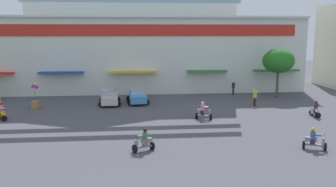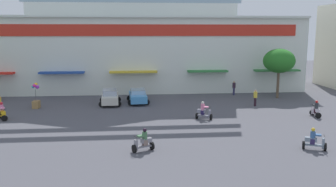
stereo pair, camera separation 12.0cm
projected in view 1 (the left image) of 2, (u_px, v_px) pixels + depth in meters
ground_plane at (136, 134)px, 27.13m from camera, size 128.00×128.00×0.00m
colonial_building at (133, 29)px, 49.17m from camera, size 42.90×18.82×18.45m
plaza_tree_1 at (278, 61)px, 41.05m from camera, size 3.62×3.31×5.66m
parked_car_0 at (110, 97)px, 37.85m from camera, size 2.40×4.03×1.59m
parked_car_1 at (137, 96)px, 38.73m from camera, size 2.46×4.25×1.48m
scooter_rider_0 at (315, 110)px, 32.50m from camera, size 0.59×1.38×1.53m
scooter_rider_1 at (314, 141)px, 23.54m from camera, size 1.55×1.04×1.46m
scooter_rider_3 at (144, 142)px, 23.20m from camera, size 1.50×1.05×1.51m
scooter_rider_4 at (2, 113)px, 31.35m from camera, size 1.18×1.51×1.57m
scooter_rider_5 at (204, 112)px, 31.62m from camera, size 1.51×1.08×1.59m
pedestrian_1 at (255, 97)px, 37.18m from camera, size 0.48×0.48×1.69m
pedestrian_2 at (233, 87)px, 43.46m from camera, size 0.40×0.40×1.70m
balloon_vendor_cart at (35, 99)px, 36.03m from camera, size 0.74×0.93×2.55m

